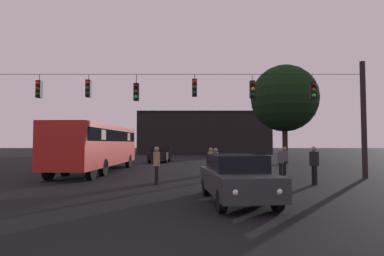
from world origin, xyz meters
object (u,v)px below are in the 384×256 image
(car_near_right, at_px, (236,177))
(tree_left_silhouette, at_px, (284,99))
(car_far_left, at_px, (159,154))
(pedestrian_far_side, at_px, (210,160))
(city_bus, at_px, (97,144))
(pedestrian_trailing, at_px, (280,161))
(pedestrian_crossing_left, at_px, (313,163))
(pedestrian_crossing_center, at_px, (156,163))
(pedestrian_near_bus, at_px, (215,162))
(pedestrian_crossing_right, at_px, (284,159))

(car_near_right, bearing_deg, tree_left_silhouette, 68.75)
(car_far_left, relative_size, pedestrian_far_side, 2.67)
(pedestrian_far_side, bearing_deg, city_bus, 161.85)
(car_near_right, relative_size, pedestrian_trailing, 2.81)
(car_far_left, bearing_deg, car_near_right, -77.26)
(pedestrian_crossing_left, distance_m, pedestrian_trailing, 2.91)
(pedestrian_crossing_center, xyz_separation_m, tree_left_silhouette, (10.15, 14.03, 5.01))
(pedestrian_crossing_center, bearing_deg, car_near_right, -53.69)
(pedestrian_far_side, bearing_deg, car_far_left, 108.50)
(car_far_left, relative_size, pedestrian_trailing, 2.75)
(pedestrian_far_side, bearing_deg, pedestrian_crossing_left, -38.42)
(pedestrian_crossing_left, height_order, pedestrian_far_side, pedestrian_crossing_left)
(car_near_right, height_order, pedestrian_near_bus, pedestrian_near_bus)
(pedestrian_crossing_center, distance_m, tree_left_silhouette, 18.03)
(tree_left_silhouette, bearing_deg, pedestrian_crossing_right, -107.05)
(pedestrian_crossing_left, bearing_deg, pedestrian_trailing, 104.63)
(car_far_left, bearing_deg, city_bus, -106.00)
(pedestrian_near_bus, bearing_deg, tree_left_silhouette, 59.50)
(pedestrian_crossing_right, bearing_deg, tree_left_silhouette, 72.95)
(city_bus, bearing_deg, pedestrian_trailing, -15.92)
(car_far_left, bearing_deg, pedestrian_trailing, -59.24)
(car_near_right, height_order, pedestrian_crossing_right, pedestrian_crossing_right)
(pedestrian_far_side, xyz_separation_m, tree_left_silhouette, (7.44, 10.50, 5.07))
(pedestrian_crossing_right, relative_size, tree_left_silhouette, 0.18)
(car_near_right, height_order, pedestrian_trailing, pedestrian_trailing)
(pedestrian_crossing_right, height_order, pedestrian_far_side, pedestrian_crossing_right)
(pedestrian_near_bus, distance_m, pedestrian_trailing, 3.82)
(car_near_right, bearing_deg, car_far_left, 102.74)
(city_bus, distance_m, pedestrian_near_bus, 8.58)
(pedestrian_crossing_right, bearing_deg, pedestrian_far_side, -171.64)
(pedestrian_crossing_left, xyz_separation_m, pedestrian_crossing_center, (-7.23, 0.05, -0.01))
(car_near_right, relative_size, car_far_left, 1.02)
(pedestrian_crossing_left, bearing_deg, pedestrian_near_bus, 159.08)
(pedestrian_crossing_left, height_order, pedestrian_crossing_center, pedestrian_crossing_left)
(car_near_right, height_order, pedestrian_crossing_left, pedestrian_crossing_left)
(pedestrian_crossing_left, xyz_separation_m, pedestrian_far_side, (-4.52, 3.58, -0.07))
(pedestrian_crossing_right, height_order, pedestrian_trailing, pedestrian_crossing_right)
(car_far_left, xyz_separation_m, pedestrian_crossing_center, (1.56, -16.28, 0.19))
(city_bus, xyz_separation_m, car_near_right, (7.60, -10.08, -1.07))
(pedestrian_crossing_center, distance_m, pedestrian_crossing_right, 8.26)
(pedestrian_crossing_left, relative_size, pedestrian_near_bus, 1.06)
(city_bus, bearing_deg, car_far_left, 74.00)
(pedestrian_crossing_right, bearing_deg, pedestrian_crossing_center, -149.62)
(car_far_left, distance_m, pedestrian_near_bus, 15.31)
(city_bus, relative_size, pedestrian_crossing_center, 6.41)
(car_near_right, distance_m, pedestrian_near_bus, 5.80)
(pedestrian_crossing_right, distance_m, pedestrian_near_bus, 4.99)
(car_far_left, distance_m, pedestrian_crossing_left, 18.55)
(city_bus, height_order, car_far_left, city_bus)
(pedestrian_near_bus, bearing_deg, pedestrian_crossing_center, -150.27)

